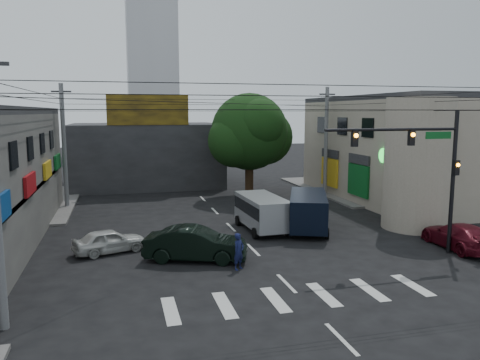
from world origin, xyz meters
name	(u,v)px	position (x,y,z in m)	size (l,w,h in m)	color
ground	(265,262)	(0.00, 0.00, 0.00)	(160.00, 160.00, 0.00)	black
sidewalk_far_right	(389,187)	(18.00, 18.00, 0.07)	(16.00, 16.00, 0.15)	#514F4C
building_right	(424,150)	(18.00, 13.00, 4.00)	(14.00, 18.00, 8.00)	gray
corner_column	(418,164)	(11.00, 4.00, 4.00)	(4.00, 4.00, 8.00)	gray
building_far	(146,154)	(-4.00, 26.00, 3.00)	(14.00, 10.00, 6.00)	#232326
billboard	(148,110)	(-4.00, 21.10, 7.30)	(7.00, 0.30, 2.60)	olive
tower_distant	(151,31)	(0.00, 70.00, 22.00)	(9.00, 9.00, 44.00)	silver
street_tree	(249,132)	(4.00, 17.00, 5.47)	(6.40, 6.40, 8.70)	black
traffic_gantry	(425,160)	(7.82, -1.00, 4.83)	(7.10, 0.35, 7.20)	black
utility_pole_far_left	(64,147)	(-10.50, 16.00, 4.60)	(0.32, 0.32, 9.20)	#59595B
utility_pole_far_right	(326,142)	(10.50, 16.00, 4.60)	(0.32, 0.32, 9.20)	#59595B
dark_sedan	(196,244)	(-3.17, 1.07, 0.81)	(5.21, 3.26, 1.62)	black
white_compact	(110,241)	(-7.23, 3.41, 0.61)	(3.88, 2.51, 1.23)	#B5B5B1
maroon_sedan	(459,236)	(10.50, -0.51, 0.69)	(2.14, 4.81, 1.37)	#4E0B16
silver_minivan	(262,214)	(1.64, 5.73, 1.05)	(2.25, 4.95, 2.09)	#919398
navy_van	(308,212)	(4.37, 5.14, 1.11)	(4.03, 5.92, 2.21)	black
traffic_officer	(239,251)	(-1.49, -0.75, 0.85)	(0.74, 0.69, 1.69)	#11163E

